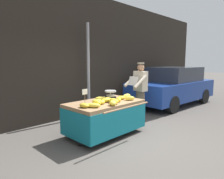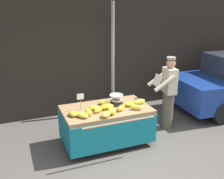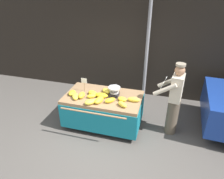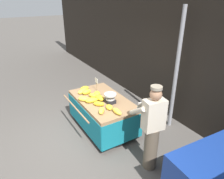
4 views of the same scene
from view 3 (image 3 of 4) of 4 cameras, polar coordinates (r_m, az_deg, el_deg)
ground_plane at (r=4.47m, az=-3.06°, el=-16.50°), size 60.00×60.00×0.00m
back_wall at (r=6.01m, az=5.36°, el=16.46°), size 16.00×0.24×3.88m
street_pole at (r=5.65m, az=9.82°, el=10.26°), size 0.09×0.09×2.90m
banana_cart at (r=4.78m, az=-2.51°, el=-4.09°), size 1.80×1.24×0.81m
weighing_scale at (r=4.60m, az=0.65°, el=-0.62°), size 0.28×0.28×0.24m
price_sign at (r=4.81m, az=-7.93°, el=2.16°), size 0.14×0.01×0.34m
banana_bunch_0 at (r=4.79m, az=-11.27°, el=-0.93°), size 0.19×0.25×0.09m
banana_bunch_1 at (r=4.59m, az=-2.96°, el=-1.64°), size 0.30×0.16×0.11m
banana_bunch_2 at (r=4.26m, az=2.94°, el=-4.22°), size 0.26×0.24×0.11m
banana_bunch_3 at (r=4.59m, az=-5.83°, el=-1.85°), size 0.23×0.21×0.09m
banana_bunch_4 at (r=4.45m, az=6.20°, el=-2.85°), size 0.28×0.12×0.11m
banana_bunch_5 at (r=4.64m, az=-10.43°, el=-1.88°), size 0.27×0.33×0.09m
banana_bunch_6 at (r=4.46m, az=2.91°, el=-2.75°), size 0.23×0.18×0.09m
banana_bunch_7 at (r=4.78m, az=-1.63°, el=-0.41°), size 0.30×0.29×0.10m
banana_bunch_8 at (r=4.36m, az=-6.26°, el=-3.52°), size 0.28×0.29×0.11m
banana_bunch_9 at (r=4.71m, az=-5.58°, el=-0.98°), size 0.27×0.23×0.10m
banana_bunch_10 at (r=4.62m, az=-8.61°, el=-1.61°), size 0.13×0.23×0.13m
banana_bunch_11 at (r=4.41m, az=-3.68°, el=-2.98°), size 0.20×0.32×0.12m
banana_bunch_12 at (r=4.40m, az=-0.57°, el=-3.07°), size 0.26×0.26×0.10m
vendor_person at (r=4.59m, az=17.22°, el=-2.80°), size 0.63×0.58×1.71m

